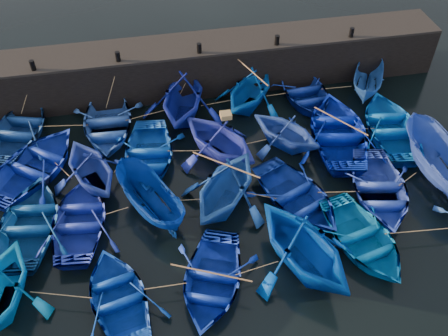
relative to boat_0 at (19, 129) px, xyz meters
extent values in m
plane|color=black|center=(9.11, -7.87, -0.51)|extent=(120.00, 120.00, 0.00)
cube|color=black|center=(9.11, 2.63, 0.74)|extent=(26.00, 2.50, 2.50)
cube|color=black|center=(9.11, 2.63, 2.05)|extent=(26.00, 2.50, 0.12)
cylinder|color=black|center=(1.11, 1.73, 2.36)|extent=(0.24, 0.24, 0.50)
cylinder|color=black|center=(5.11, 1.73, 2.36)|extent=(0.24, 0.24, 0.50)
cylinder|color=black|center=(9.11, 1.73, 2.36)|extent=(0.24, 0.24, 0.50)
cylinder|color=black|center=(13.11, 1.73, 2.36)|extent=(0.24, 0.24, 0.50)
cylinder|color=black|center=(17.11, 1.73, 2.36)|extent=(0.24, 0.24, 0.50)
imported|color=navy|center=(0.00, 0.00, 0.00)|extent=(4.87, 5.79, 1.03)
imported|color=#274EA0|center=(4.15, -0.35, 0.01)|extent=(3.80, 5.16, 1.04)
imported|color=navy|center=(7.97, 0.10, 0.73)|extent=(5.29, 5.72, 2.48)
imported|color=#034AB5|center=(11.42, 0.27, 0.58)|extent=(5.39, 5.46, 2.18)
imported|color=navy|center=(14.39, 0.30, -0.03)|extent=(3.64, 4.89, 0.97)
imported|color=#205298|center=(17.85, 0.23, 0.26)|extent=(3.24, 4.22, 1.54)
imported|color=#1029A4|center=(0.90, -2.74, 0.03)|extent=(6.12, 6.44, 1.09)
imported|color=#1F3899|center=(3.45, -3.87, 0.53)|extent=(4.66, 4.96, 2.09)
imported|color=blue|center=(5.93, -2.94, -0.03)|extent=(3.92, 5.08, 0.98)
imported|color=#1E2A9A|center=(9.18, -3.20, 0.64)|extent=(5.59, 5.75, 2.31)
imported|color=#1F409A|center=(12.37, -3.03, 0.45)|extent=(4.77, 4.84, 1.93)
imported|color=#021A9C|center=(14.97, -3.14, 0.07)|extent=(5.01, 6.29, 1.17)
imported|color=#0554BD|center=(17.64, -3.25, 0.02)|extent=(4.37, 5.63, 1.07)
imported|color=navy|center=(0.97, -6.01, -0.01)|extent=(4.08, 5.27, 1.01)
imported|color=#1B2DAA|center=(2.92, -6.24, -0.04)|extent=(3.74, 4.89, 0.95)
imported|color=navy|center=(5.75, -6.01, 0.31)|extent=(3.36, 4.50, 1.64)
imported|color=#18499B|center=(8.89, -6.16, 0.65)|extent=(5.74, 5.85, 2.34)
imported|color=navy|center=(11.83, -6.72, -0.03)|extent=(4.93, 5.62, 0.97)
imported|color=blue|center=(15.37, -7.00, -0.01)|extent=(4.32, 5.42, 1.01)
imported|color=#2342A0|center=(18.22, -6.44, 0.45)|extent=(2.23, 5.10, 1.93)
imported|color=#0735A6|center=(4.27, -9.98, -0.08)|extent=(3.82, 4.71, 0.86)
imported|color=#0D2A9D|center=(7.59, -10.02, -0.05)|extent=(4.52, 5.25, 0.92)
imported|color=#003BA7|center=(11.06, -9.75, 0.76)|extent=(5.69, 6.06, 2.55)
imported|color=#046EC8|center=(13.68, -9.31, -0.04)|extent=(4.16, 5.15, 0.95)
cube|color=olive|center=(9.48, -3.20, 1.91)|extent=(0.48, 0.45, 0.24)
cylinder|color=tan|center=(2.07, -0.17, 0.04)|extent=(2.35, 0.38, 0.04)
cylinder|color=tan|center=(6.06, -0.12, 0.04)|extent=(2.03, 0.48, 0.04)
cylinder|color=tan|center=(9.69, 0.19, 0.04)|extent=(1.66, 0.20, 0.04)
cylinder|color=tan|center=(12.91, 0.28, 0.04)|extent=(1.17, 0.06, 0.04)
cylinder|color=tan|center=(16.12, 0.27, 0.04)|extent=(1.66, 0.10, 0.04)
cylinder|color=tan|center=(2.17, -3.30, 0.04)|extent=(0.77, 1.16, 0.04)
cylinder|color=tan|center=(4.69, -3.40, 0.04)|extent=(0.71, 0.96, 0.04)
cylinder|color=tan|center=(7.55, -3.07, 0.04)|extent=(1.46, 0.30, 0.04)
cylinder|color=tan|center=(10.78, -3.12, 0.04)|extent=(1.40, 0.21, 0.04)
cylinder|color=tan|center=(13.67, -3.08, 0.04)|extent=(0.80, 0.14, 0.04)
cylinder|color=tan|center=(16.31, -3.20, 0.04)|extent=(0.88, 0.15, 0.04)
cylinder|color=tan|center=(1.95, -6.12, 0.04)|extent=(0.18, 0.24, 0.04)
cylinder|color=tan|center=(4.34, -6.12, 0.04)|extent=(1.04, 0.26, 0.04)
cylinder|color=tan|center=(7.32, -6.09, 0.04)|extent=(1.34, 0.18, 0.04)
cylinder|color=tan|center=(10.36, -6.44, 0.04)|extent=(1.16, 0.59, 0.04)
cylinder|color=tan|center=(13.60, -6.86, 0.04)|extent=(1.74, 0.32, 0.04)
cylinder|color=tan|center=(16.79, -6.72, 0.04)|extent=(1.07, 0.60, 0.04)
cylinder|color=tan|center=(2.30, -9.64, 0.04)|extent=(2.16, 0.71, 0.04)
cylinder|color=tan|center=(5.93, -10.00, 0.04)|extent=(1.52, 0.08, 0.04)
cylinder|color=tan|center=(9.33, -9.89, 0.04)|extent=(1.68, 0.31, 0.04)
cylinder|color=tan|center=(12.37, -9.53, 0.04)|extent=(0.84, 0.47, 0.04)
cylinder|color=tan|center=(16.21, -9.46, 0.04)|extent=(3.27, 0.32, 0.04)
cylinder|color=tan|center=(0.55, 1.41, 1.07)|extent=(1.15, 0.47, 2.09)
cylinder|color=tan|center=(4.63, 1.24, 1.07)|extent=(1.01, 0.82, 2.09)
cylinder|color=tan|center=(8.54, 1.47, 1.07)|extent=(1.18, 0.37, 2.09)
cylinder|color=tan|center=(12.26, 1.55, 1.07)|extent=(1.72, 0.20, 2.09)
cylinder|color=tan|center=(13.75, 1.56, 1.07)|extent=(1.32, 0.17, 2.09)
cylinder|color=tan|center=(17.48, 1.53, 1.07)|extent=(0.78, 0.24, 2.08)
cylinder|color=#99724C|center=(11.42, 0.27, 1.69)|extent=(1.08, 2.84, 0.06)
cylinder|color=#99724C|center=(14.97, -3.14, 0.68)|extent=(1.77, 2.49, 0.06)
cylinder|color=#99724C|center=(8.89, -6.16, 1.85)|extent=(2.34, 1.97, 0.06)
cylinder|color=#99724C|center=(7.59, -10.02, 0.43)|extent=(2.74, 1.32, 0.06)
camera|label=1|loc=(6.12, -19.88, 15.48)|focal=40.00mm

